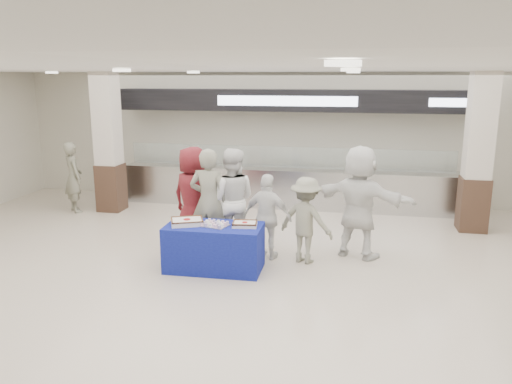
% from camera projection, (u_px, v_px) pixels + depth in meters
% --- Properties ---
extents(ground, '(14.00, 14.00, 0.00)m').
position_uv_depth(ground, '(234.00, 300.00, 7.06)').
color(ground, beige).
rests_on(ground, ground).
extents(serving_line, '(8.70, 0.85, 2.80)m').
position_uv_depth(serving_line, '(287.00, 159.00, 11.95)').
color(serving_line, '#BABCC1').
rests_on(serving_line, ground).
extents(column_left, '(0.55, 0.55, 3.20)m').
position_uv_depth(column_left, '(108.00, 146.00, 11.50)').
color(column_left, '#342117').
rests_on(column_left, ground).
extents(column_right, '(0.55, 0.55, 3.20)m').
position_uv_depth(column_right, '(478.00, 157.00, 9.96)').
color(column_right, '#342117').
rests_on(column_right, ground).
extents(display_table, '(1.57, 0.81, 0.75)m').
position_uv_depth(display_table, '(214.00, 247.00, 8.11)').
color(display_table, navy).
rests_on(display_table, ground).
extents(sheet_cake_left, '(0.62, 0.56, 0.10)m').
position_uv_depth(sheet_cake_left, '(187.00, 221.00, 8.08)').
color(sheet_cake_left, white).
rests_on(sheet_cake_left, display_table).
extents(sheet_cake_right, '(0.42, 0.35, 0.08)m').
position_uv_depth(sheet_cake_right, '(245.00, 224.00, 7.97)').
color(sheet_cake_right, white).
rests_on(sheet_cake_right, display_table).
extents(cupcake_tray, '(0.48, 0.40, 0.07)m').
position_uv_depth(cupcake_tray, '(214.00, 224.00, 7.99)').
color(cupcake_tray, '#AEAEB3').
rests_on(cupcake_tray, display_table).
extents(civilian_maroon, '(1.06, 0.88, 1.85)m').
position_uv_depth(civilian_maroon, '(193.00, 196.00, 9.23)').
color(civilian_maroon, maroon).
rests_on(civilian_maroon, ground).
extents(soldier_a, '(0.69, 0.46, 1.89)m').
position_uv_depth(soldier_a, '(209.00, 202.00, 8.77)').
color(soldier_a, slate).
rests_on(soldier_a, ground).
extents(chef_tall, '(0.98, 0.80, 1.87)m').
position_uv_depth(chef_tall, '(231.00, 200.00, 8.93)').
color(chef_tall, white).
rests_on(chef_tall, ground).
extents(chef_short, '(0.94, 0.56, 1.49)m').
position_uv_depth(chef_short, '(268.00, 217.00, 8.53)').
color(chef_short, white).
rests_on(chef_short, ground).
extents(soldier_b, '(1.08, 0.85, 1.47)m').
position_uv_depth(soldier_b, '(306.00, 220.00, 8.37)').
color(soldier_b, slate).
rests_on(soldier_b, ground).
extents(civilian_white, '(1.91, 1.24, 1.97)m').
position_uv_depth(civilian_white, '(359.00, 202.00, 8.57)').
color(civilian_white, white).
rests_on(civilian_white, ground).
extents(soldier_bg, '(0.70, 0.69, 1.63)m').
position_uv_depth(soldier_bg, '(73.00, 177.00, 11.54)').
color(soldier_bg, slate).
rests_on(soldier_bg, ground).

